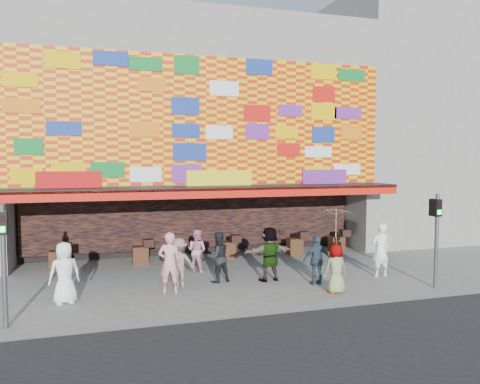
{
  "coord_description": "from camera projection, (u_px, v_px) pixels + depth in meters",
  "views": [
    {
      "loc": [
        -3.97,
        -13.7,
        4.07
      ],
      "look_at": [
        0.77,
        2.0,
        2.92
      ],
      "focal_mm": 35.0,
      "sensor_mm": 36.0,
      "label": 1
    }
  ],
  "objects": [
    {
      "name": "ground",
      "position": [
        235.0,
        291.0,
        14.52
      ],
      "size": [
        90.0,
        90.0,
        0.0
      ],
      "primitive_type": "plane",
      "color": "slate",
      "rests_on": "ground"
    },
    {
      "name": "shop_building",
      "position": [
        187.0,
        135.0,
        21.96
      ],
      "size": [
        15.2,
        9.4,
        10.0
      ],
      "color": "gray",
      "rests_on": "ground"
    },
    {
      "name": "neighbor_right",
      "position": [
        423.0,
        124.0,
        25.48
      ],
      "size": [
        11.0,
        8.0,
        12.0
      ],
      "primitive_type": "cube",
      "color": "gray",
      "rests_on": "ground"
    },
    {
      "name": "signal_left",
      "position": [
        4.0,
        252.0,
        11.17
      ],
      "size": [
        0.22,
        0.2,
        3.0
      ],
      "color": "#59595B",
      "rests_on": "ground"
    },
    {
      "name": "signal_right",
      "position": [
        437.0,
        230.0,
        14.74
      ],
      "size": [
        0.22,
        0.2,
        3.0
      ],
      "color": "#59595B",
      "rests_on": "ground"
    },
    {
      "name": "ped_a",
      "position": [
        65.0,
        273.0,
        13.16
      ],
      "size": [
        0.98,
        0.77,
        1.76
      ],
      "primitive_type": "imported",
      "rotation": [
        0.0,
        0.0,
        3.41
      ],
      "color": "white",
      "rests_on": "ground"
    },
    {
      "name": "ped_b",
      "position": [
        169.0,
        263.0,
        14.19
      ],
      "size": [
        0.74,
        0.54,
        1.88
      ],
      "primitive_type": "imported",
      "rotation": [
        0.0,
        0.0,
        3.0
      ],
      "color": "pink",
      "rests_on": "ground"
    },
    {
      "name": "ped_c",
      "position": [
        218.0,
        257.0,
        15.47
      ],
      "size": [
        0.94,
        0.8,
        1.69
      ],
      "primitive_type": "imported",
      "rotation": [
        0.0,
        0.0,
        3.36
      ],
      "color": "black",
      "rests_on": "ground"
    },
    {
      "name": "ped_d",
      "position": [
        179.0,
        263.0,
        14.91
      ],
      "size": [
        1.03,
        0.62,
        1.56
      ],
      "primitive_type": "imported",
      "rotation": [
        0.0,
        0.0,
        3.18
      ],
      "color": "gray",
      "rests_on": "ground"
    },
    {
      "name": "ped_e",
      "position": [
        317.0,
        260.0,
        15.18
      ],
      "size": [
        0.96,
        0.42,
        1.62
      ],
      "primitive_type": "imported",
      "rotation": [
        0.0,
        0.0,
        3.12
      ],
      "color": "#2F4152",
      "rests_on": "ground"
    },
    {
      "name": "ped_f",
      "position": [
        269.0,
        254.0,
        15.66
      ],
      "size": [
        1.73,
        0.68,
        1.82
      ],
      "primitive_type": "imported",
      "rotation": [
        0.0,
        0.0,
        3.23
      ],
      "color": "gray",
      "rests_on": "ground"
    },
    {
      "name": "ped_g",
      "position": [
        336.0,
        269.0,
        14.21
      ],
      "size": [
        0.77,
        0.53,
        1.51
      ],
      "primitive_type": "imported",
      "rotation": [
        0.0,
        0.0,
        3.21
      ],
      "color": "gray",
      "rests_on": "ground"
    },
    {
      "name": "ped_h",
      "position": [
        381.0,
        250.0,
        16.23
      ],
      "size": [
        0.71,
        0.49,
        1.87
      ],
      "primitive_type": "imported",
      "rotation": [
        0.0,
        0.0,
        3.2
      ],
      "color": "white",
      "rests_on": "ground"
    },
    {
      "name": "ped_i",
      "position": [
        197.0,
        250.0,
        16.95
      ],
      "size": [
        0.95,
        0.94,
        1.54
      ],
      "primitive_type": "imported",
      "rotation": [
        0.0,
        0.0,
        2.39
      ],
      "color": "pink",
      "rests_on": "ground"
    },
    {
      "name": "parasol",
      "position": [
        337.0,
        223.0,
        14.11
      ],
      "size": [
        1.22,
        1.23,
        1.87
      ],
      "color": "#CFC283",
      "rests_on": "ground"
    }
  ]
}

